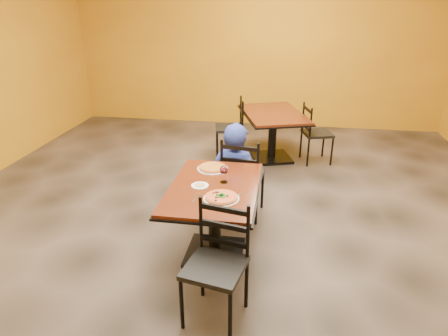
% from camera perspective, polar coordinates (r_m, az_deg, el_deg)
% --- Properties ---
extents(floor, '(7.00, 8.00, 0.01)m').
position_cam_1_polar(floor, '(4.41, -0.15, -8.61)').
color(floor, black).
rests_on(floor, ground).
extents(wall_back, '(7.00, 0.01, 3.00)m').
position_cam_1_polar(wall_back, '(7.76, 4.78, 17.10)').
color(wall_back, '#C78E16').
rests_on(wall_back, ground).
extents(table_main, '(0.83, 1.23, 0.75)m').
position_cam_1_polar(table_main, '(3.70, -1.41, -5.33)').
color(table_main, '#551E0D').
rests_on(table_main, floor).
extents(table_second, '(1.22, 1.48, 0.75)m').
position_cam_1_polar(table_second, '(6.10, 7.11, 6.25)').
color(table_second, '#551E0D').
rests_on(table_second, floor).
extents(chair_main_near, '(0.50, 0.50, 0.94)m').
position_cam_1_polar(chair_main_near, '(3.04, -1.34, -14.33)').
color(chair_main_near, black).
rests_on(chair_main_near, floor).
extents(chair_main_far, '(0.48, 0.48, 0.97)m').
position_cam_1_polar(chair_main_far, '(4.46, 2.77, -1.18)').
color(chair_main_far, black).
rests_on(chair_main_far, floor).
extents(chair_second_left, '(0.50, 0.50, 0.94)m').
position_cam_1_polar(chair_second_left, '(6.18, 0.76, 5.79)').
color(chair_second_left, black).
rests_on(chair_second_left, floor).
extents(chair_second_right, '(0.50, 0.50, 0.90)m').
position_cam_1_polar(chair_second_right, '(6.15, 13.38, 4.86)').
color(chair_second_right, black).
rests_on(chair_second_right, floor).
extents(diner, '(0.65, 0.53, 1.10)m').
position_cam_1_polar(diner, '(4.46, 1.64, -0.20)').
color(diner, navy).
rests_on(diner, floor).
extents(plate_main, '(0.31, 0.31, 0.01)m').
position_cam_1_polar(plate_main, '(3.38, -0.39, -4.46)').
color(plate_main, white).
rests_on(plate_main, table_main).
extents(pizza_main, '(0.28, 0.28, 0.02)m').
position_cam_1_polar(pizza_main, '(3.37, -0.39, -4.22)').
color(pizza_main, maroon).
rests_on(pizza_main, plate_main).
extents(plate_far, '(0.31, 0.31, 0.01)m').
position_cam_1_polar(plate_far, '(3.96, -1.67, -0.11)').
color(plate_far, white).
rests_on(plate_far, table_main).
extents(pizza_far, '(0.28, 0.28, 0.02)m').
position_cam_1_polar(pizza_far, '(3.96, -1.68, 0.11)').
color(pizza_far, '#C18B25').
rests_on(pizza_far, plate_far).
extents(side_plate, '(0.16, 0.16, 0.01)m').
position_cam_1_polar(side_plate, '(3.61, -3.51, -2.58)').
color(side_plate, white).
rests_on(side_plate, table_main).
extents(dip, '(0.09, 0.09, 0.01)m').
position_cam_1_polar(dip, '(3.61, -3.52, -2.45)').
color(dip, '#A68550').
rests_on(dip, side_plate).
extents(wine_glass, '(0.08, 0.08, 0.18)m').
position_cam_1_polar(wine_glass, '(3.65, -0.04, -0.79)').
color(wine_glass, white).
rests_on(wine_glass, table_main).
extents(fork, '(0.02, 0.19, 0.00)m').
position_cam_1_polar(fork, '(3.41, -4.16, -4.35)').
color(fork, silver).
rests_on(fork, table_main).
extents(knife, '(0.05, 0.21, 0.00)m').
position_cam_1_polar(knife, '(3.41, 2.01, -4.23)').
color(knife, silver).
rests_on(knife, table_main).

